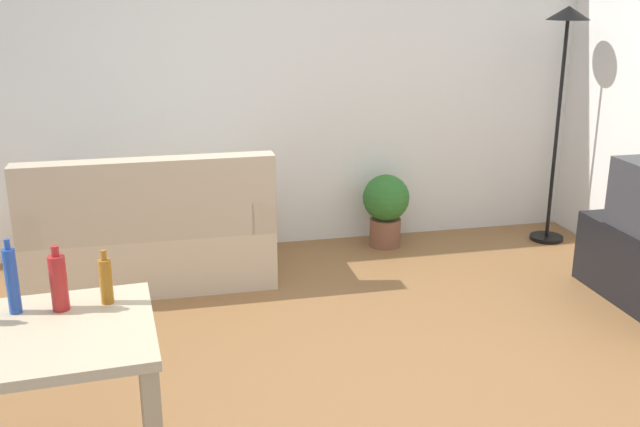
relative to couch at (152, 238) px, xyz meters
The scene contains 8 objects.
ground_plane 1.82m from the couch, 62.32° to the right, with size 5.20×4.40×0.02m, color olive.
wall_rear 1.47m from the couch, 36.31° to the left, with size 5.20×0.10×2.70m, color white.
couch is the anchor object (origin of this frame).
torchiere_lamp 3.28m from the couch, ahead, with size 0.32×0.32×1.81m.
potted_plant 1.80m from the couch, ahead, with size 0.36×0.36×0.57m.
bottle_blue 2.23m from the couch, 102.93° to the right, with size 0.05×0.05×0.30m.
bottle_red 2.20m from the couch, 98.52° to the right, with size 0.07×0.07×0.26m.
bottle_amber 2.15m from the couch, 93.97° to the right, with size 0.05×0.05×0.22m.
Camera 1 is at (-0.74, -3.22, 1.95)m, focal length 40.73 mm.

